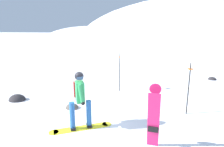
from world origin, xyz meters
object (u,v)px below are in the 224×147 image
(rock_dark, at_px, (212,80))
(rock_small, at_px, (17,100))
(piste_marker_near, at_px, (189,84))
(piste_marker_far, at_px, (120,69))
(rock_mid, at_px, (72,108))
(spare_snowboard, at_px, (154,117))
(snowboarder_main, at_px, (80,99))

(rock_dark, relative_size, rock_small, 0.67)
(piste_marker_near, height_order, rock_small, piste_marker_near)
(piste_marker_near, distance_m, rock_small, 6.69)
(piste_marker_far, height_order, rock_mid, piste_marker_far)
(piste_marker_far, height_order, rock_dark, piste_marker_far)
(spare_snowboard, height_order, rock_dark, spare_snowboard)
(rock_dark, bearing_deg, snowboarder_main, -125.14)
(rock_mid, xyz_separation_m, rock_small, (-2.56, 0.15, 0.00))
(rock_mid, distance_m, rock_small, 2.57)
(piste_marker_far, bearing_deg, spare_snowboard, -66.85)
(piste_marker_near, distance_m, rock_dark, 5.71)
(piste_marker_near, height_order, piste_marker_far, piste_marker_far)
(piste_marker_far, relative_size, rock_small, 2.70)
(rock_mid, bearing_deg, piste_marker_far, 63.33)
(snowboarder_main, height_order, rock_mid, snowboarder_main)
(snowboarder_main, distance_m, rock_mid, 1.82)
(rock_dark, bearing_deg, piste_marker_far, -144.08)
(snowboarder_main, height_order, rock_small, snowboarder_main)
(piste_marker_far, distance_m, rock_mid, 2.95)
(piste_marker_near, xyz_separation_m, rock_mid, (-4.03, -0.59, -1.05))
(rock_small, bearing_deg, piste_marker_near, 3.81)
(snowboarder_main, xyz_separation_m, piste_marker_far, (0.30, 3.72, 0.15))
(piste_marker_near, height_order, rock_mid, piste_marker_near)
(snowboarder_main, distance_m, spare_snowboard, 2.14)
(rock_mid, bearing_deg, rock_small, 176.58)
(snowboarder_main, distance_m, rock_small, 3.88)
(spare_snowboard, bearing_deg, rock_small, 161.40)
(piste_marker_near, height_order, rock_dark, piste_marker_near)
(snowboarder_main, height_order, piste_marker_near, piste_marker_near)
(spare_snowboard, xyz_separation_m, rock_small, (-5.58, 1.88, -0.82))
(spare_snowboard, bearing_deg, rock_dark, 68.90)
(snowboarder_main, bearing_deg, spare_snowboard, -12.37)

